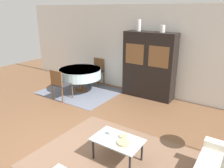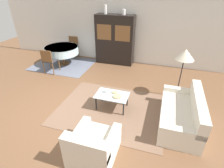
{
  "view_description": "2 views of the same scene",
  "coord_description": "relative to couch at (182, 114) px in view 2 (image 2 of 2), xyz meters",
  "views": [
    {
      "loc": [
        2.8,
        -2.48,
        2.56
      ],
      "look_at": [
        0.2,
        1.4,
        0.95
      ],
      "focal_mm": 35.0,
      "sensor_mm": 36.0,
      "label": 1
    },
    {
      "loc": [
        2.22,
        -3.37,
        2.96
      ],
      "look_at": [
        1.06,
        0.28,
        0.75
      ],
      "focal_mm": 28.0,
      "sensor_mm": 36.0,
      "label": 2
    }
  ],
  "objects": [
    {
      "name": "ground_plane",
      "position": [
        -2.84,
        -0.19,
        -0.28
      ],
      "size": [
        14.0,
        14.0,
        0.0
      ],
      "primitive_type": "plane",
      "color": "brown"
    },
    {
      "name": "bowl_small",
      "position": [
        -1.73,
        0.21,
        0.15
      ],
      "size": [
        0.15,
        0.15,
        0.03
      ],
      "color": "tan",
      "rests_on": "coffee_table"
    },
    {
      "name": "vase_tall",
      "position": [
        -3.01,
        3.15,
        1.83
      ],
      "size": [
        0.12,
        0.12,
        0.33
      ],
      "color": "white",
      "rests_on": "display_cabinet"
    },
    {
      "name": "floor_lamp",
      "position": [
        -0.09,
        1.22,
        1.01
      ],
      "size": [
        0.51,
        0.51,
        1.48
      ],
      "color": "black",
      "rests_on": "ground_plane"
    },
    {
      "name": "bowl",
      "position": [
        -1.62,
        0.04,
        0.16
      ],
      "size": [
        0.21,
        0.21,
        0.04
      ],
      "color": "tan",
      "rests_on": "coffee_table"
    },
    {
      "name": "dining_chair_near",
      "position": [
        -4.64,
        1.47,
        0.25
      ],
      "size": [
        0.44,
        0.44,
        0.9
      ],
      "color": "brown",
      "rests_on": "dining_rug"
    },
    {
      "name": "cup",
      "position": [
        -1.96,
        0.16,
        0.18
      ],
      "size": [
        0.08,
        0.08,
        0.09
      ],
      "color": "white",
      "rests_on": "coffee_table"
    },
    {
      "name": "dining_rug",
      "position": [
        -4.61,
        2.29,
        -0.28
      ],
      "size": [
        2.36,
        1.89,
        0.01
      ],
      "color": "slate",
      "rests_on": "ground_plane"
    },
    {
      "name": "coffee_table",
      "position": [
        -1.77,
        0.09,
        0.09
      ],
      "size": [
        0.87,
        0.55,
        0.41
      ],
      "color": "black",
      "rests_on": "area_rug"
    },
    {
      "name": "area_rug",
      "position": [
        -1.77,
        0.02,
        -0.28
      ],
      "size": [
        2.85,
        2.23,
        0.01
      ],
      "color": "brown",
      "rests_on": "ground_plane"
    },
    {
      "name": "armchair",
      "position": [
        -1.64,
        -1.51,
        -0.0
      ],
      "size": [
        0.83,
        0.91,
        0.77
      ],
      "color": "silver",
      "rests_on": "ground_plane"
    },
    {
      "name": "couch",
      "position": [
        0.0,
        0.0,
        0.0
      ],
      "size": [
        0.87,
        1.76,
        0.8
      ],
      "rotation": [
        0.0,
        0.0,
        1.57
      ],
      "color": "silver",
      "rests_on": "ground_plane"
    },
    {
      "name": "wall_back",
      "position": [
        -2.84,
        3.44,
        1.07
      ],
      "size": [
        10.0,
        0.06,
        2.7
      ],
      "color": "white",
      "rests_on": "ground_plane"
    },
    {
      "name": "dining_table",
      "position": [
        -4.64,
        2.36,
        0.32
      ],
      "size": [
        1.35,
        1.35,
        0.74
      ],
      "color": "brown",
      "rests_on": "dining_rug"
    },
    {
      "name": "vase_short",
      "position": [
        -2.28,
        3.15,
        1.77
      ],
      "size": [
        0.13,
        0.13,
        0.2
      ],
      "color": "white",
      "rests_on": "display_cabinet"
    },
    {
      "name": "dining_chair_far",
      "position": [
        -4.64,
        3.25,
        0.25
      ],
      "size": [
        0.44,
        0.44,
        0.9
      ],
      "rotation": [
        0.0,
        0.0,
        3.14
      ],
      "color": "brown",
      "rests_on": "dining_rug"
    },
    {
      "name": "display_cabinet",
      "position": [
        -2.62,
        3.15,
        0.69
      ],
      "size": [
        1.54,
        0.48,
        1.95
      ],
      "color": "black",
      "rests_on": "ground_plane"
    }
  ]
}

